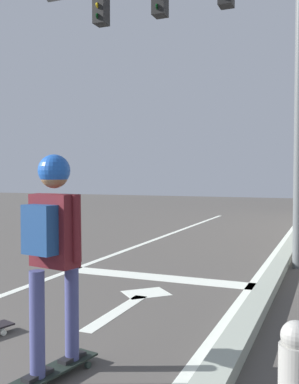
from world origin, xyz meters
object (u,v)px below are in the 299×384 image
Objects in this scene: skateboard at (56,369)px; traffic_signal_mast at (214,34)px; fire_hydrant at (296,381)px; skater at (53,235)px.

traffic_signal_mast is at bearing 90.26° from skateboard.
fire_hydrant is (1.74, -0.13, 0.28)m from skateboard.
skateboard is 1.13× the size of fire_hydrant.
fire_hydrant is at bearing -70.50° from traffic_signal_mast.
skateboard is 0.49× the size of skater.
skater is at bearing -100.05° from skateboard.
skateboard is at bearing 175.61° from fire_hydrant.
fire_hydrant is at bearing -3.82° from skater.
fire_hydrant is (1.76, -4.98, -3.65)m from traffic_signal_mast.
skater is at bearing -89.78° from traffic_signal_mast.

